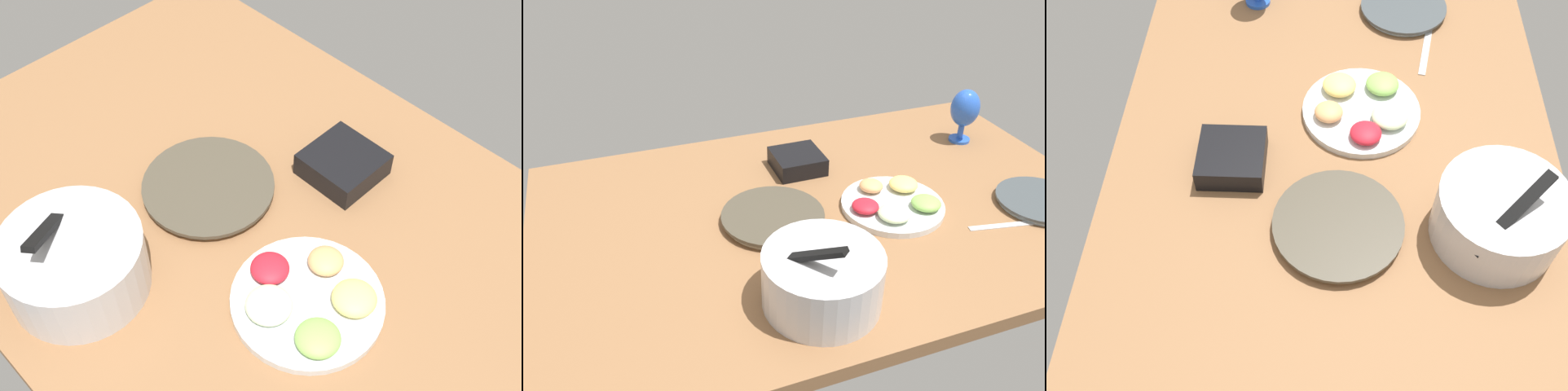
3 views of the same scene
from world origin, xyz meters
TOP-DOWN VIEW (x-y plane):
  - ground_plane at (0.00, 0.00)cm, footprint 160.00×104.00cm
  - dinner_plate_left at (-57.45, 18.82)cm, footprint 24.10×24.10cm
  - dinner_plate_right at (16.30, 0.95)cm, footprint 27.96×27.96cm
  - mixing_bowl at (16.01, 33.50)cm, footprint 26.57×26.57cm
  - fruit_platter at (-17.39, 6.46)cm, footprint 28.67×28.67cm
  - hurricane_glass_blue at (-59.95, -22.63)cm, footprint 9.50×9.50cm
  - square_bowl_black at (-0.07, -23.21)cm, footprint 14.99×14.99cm
  - fork_by_left_plate at (-40.40, 23.89)cm, footprint 18.02×5.07cm

SIDE VIEW (x-z plane):
  - ground_plane at x=0.00cm, z-range -4.00..0.00cm
  - fork_by_left_plate at x=-40.40cm, z-range 0.00..0.60cm
  - dinner_plate_left at x=-57.45cm, z-range 0.04..2.10cm
  - dinner_plate_right at x=16.30cm, z-range 0.05..2.53cm
  - fruit_platter at x=-17.39cm, z-range -0.66..4.36cm
  - square_bowl_black at x=-0.07cm, z-range 0.32..5.88cm
  - mixing_bowl at x=16.01cm, z-range -2.74..16.85cm
  - hurricane_glass_blue at x=-59.95cm, z-range 2.28..20.85cm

